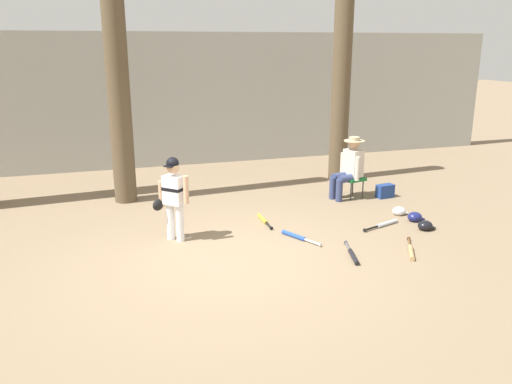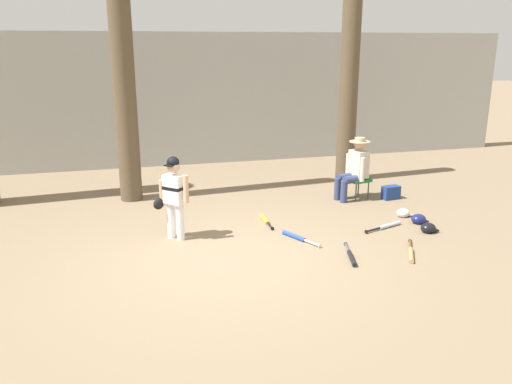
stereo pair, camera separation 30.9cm
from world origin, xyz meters
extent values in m
plane|color=#7F6B51|center=(0.00, 0.00, 0.00)|extent=(60.00, 60.00, 0.00)
cube|color=#9E9E99|center=(0.00, 6.31, 1.60)|extent=(18.00, 0.36, 3.19)
cylinder|color=brown|center=(-1.17, 3.41, 3.20)|extent=(0.41, 0.41, 6.39)
cone|color=brown|center=(-1.17, 3.41, 0.00)|extent=(0.56, 0.56, 0.25)
cylinder|color=brown|center=(3.47, 3.74, 2.10)|extent=(0.40, 0.40, 4.21)
cone|color=brown|center=(3.47, 3.74, 0.00)|extent=(0.64, 0.64, 0.24)
cylinder|color=white|center=(-0.52, 0.99, 0.29)|extent=(0.12, 0.12, 0.58)
cylinder|color=white|center=(-0.64, 1.12, 0.29)|extent=(0.12, 0.12, 0.58)
cube|color=white|center=(-0.58, 1.05, 0.80)|extent=(0.35, 0.35, 0.44)
cube|color=black|center=(-0.58, 1.05, 0.82)|extent=(0.36, 0.37, 0.05)
sphere|color=tan|center=(-0.58, 1.05, 1.15)|extent=(0.20, 0.20, 0.20)
sphere|color=black|center=(-0.58, 1.05, 1.21)|extent=(0.19, 0.19, 0.19)
cube|color=black|center=(-0.64, 0.99, 1.19)|extent=(0.17, 0.17, 0.02)
cylinder|color=tan|center=(-0.43, 0.87, 0.84)|extent=(0.11, 0.11, 0.42)
cylinder|color=tan|center=(-0.76, 1.18, 0.72)|extent=(0.11, 0.11, 0.40)
ellipsoid|color=black|center=(-0.81, 1.15, 0.56)|extent=(0.24, 0.24, 0.18)
cube|color=#196B2D|center=(3.10, 2.33, 0.38)|extent=(0.48, 0.48, 0.06)
cylinder|color=#333338|center=(2.98, 2.15, 0.19)|extent=(0.02, 0.02, 0.38)
cylinder|color=#333338|center=(2.92, 2.44, 0.19)|extent=(0.02, 0.02, 0.38)
cylinder|color=#333338|center=(3.28, 2.22, 0.19)|extent=(0.02, 0.02, 0.38)
cylinder|color=#333338|center=(3.21, 2.51, 0.19)|extent=(0.02, 0.02, 0.38)
cylinder|color=navy|center=(2.73, 2.14, 0.21)|extent=(0.13, 0.13, 0.43)
cylinder|color=navy|center=(2.68, 2.34, 0.21)|extent=(0.13, 0.13, 0.43)
cylinder|color=navy|center=(2.92, 2.19, 0.43)|extent=(0.42, 0.24, 0.15)
cylinder|color=navy|center=(2.88, 2.38, 0.43)|extent=(0.42, 0.24, 0.15)
cube|color=beige|center=(3.10, 2.33, 0.69)|extent=(0.31, 0.40, 0.52)
cylinder|color=beige|center=(3.07, 2.10, 0.63)|extent=(0.11, 0.11, 0.46)
cylinder|color=beige|center=(2.97, 2.53, 0.63)|extent=(0.11, 0.11, 0.46)
sphere|color=tan|center=(3.10, 2.33, 1.09)|extent=(0.22, 0.22, 0.22)
cylinder|color=tan|center=(3.10, 2.33, 1.12)|extent=(0.40, 0.40, 0.02)
cylinder|color=tan|center=(3.10, 2.33, 1.16)|extent=(0.20, 0.20, 0.09)
cube|color=navy|center=(3.71, 2.11, 0.13)|extent=(0.36, 0.22, 0.26)
cylinder|color=#B7BCC6|center=(2.89, 0.66, 0.03)|extent=(0.47, 0.22, 0.07)
cylinder|color=black|center=(2.52, 0.53, 0.03)|extent=(0.31, 0.13, 0.03)
cylinder|color=black|center=(2.37, 0.48, 0.03)|extent=(0.03, 0.06, 0.06)
cylinder|color=#2347AD|center=(1.19, 0.60, 0.03)|extent=(0.26, 0.45, 0.07)
cylinder|color=silver|center=(1.36, 0.25, 0.03)|extent=(0.16, 0.29, 0.03)
cylinder|color=silver|center=(1.43, 0.11, 0.03)|extent=(0.06, 0.04, 0.06)
cylinder|color=black|center=(1.69, -0.44, 0.03)|extent=(0.19, 0.47, 0.07)
cylinder|color=#4C4C51|center=(1.79, -0.06, 0.03)|extent=(0.12, 0.31, 0.03)
cylinder|color=#4C4C51|center=(1.84, 0.09, 0.03)|extent=(0.06, 0.03, 0.06)
cylinder|color=yellow|center=(0.98, 1.50, 0.03)|extent=(0.07, 0.42, 0.07)
cylinder|color=black|center=(0.97, 1.15, 0.03)|extent=(0.04, 0.28, 0.03)
cylinder|color=black|center=(0.97, 1.01, 0.03)|extent=(0.06, 0.02, 0.06)
cylinder|color=tan|center=(2.55, -0.55, 0.03)|extent=(0.30, 0.46, 0.07)
cylinder|color=brown|center=(2.75, -0.20, 0.03)|extent=(0.19, 0.30, 0.03)
cylinder|color=brown|center=(2.83, -0.06, 0.03)|extent=(0.06, 0.04, 0.06)
ellipsoid|color=black|center=(3.36, 0.28, 0.07)|extent=(0.25, 0.22, 0.17)
cube|color=black|center=(3.48, 0.28, 0.03)|extent=(0.10, 0.12, 0.02)
ellipsoid|color=navy|center=(3.45, 0.71, 0.07)|extent=(0.25, 0.23, 0.17)
cube|color=navy|center=(3.57, 0.71, 0.03)|extent=(0.10, 0.13, 0.02)
ellipsoid|color=silver|center=(3.38, 1.09, 0.07)|extent=(0.23, 0.21, 0.16)
cube|color=silver|center=(3.49, 1.09, 0.03)|extent=(0.09, 0.12, 0.02)
camera|label=1|loc=(-1.64, -6.49, 2.92)|focal=36.44mm
camera|label=2|loc=(-1.35, -6.57, 2.92)|focal=36.44mm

